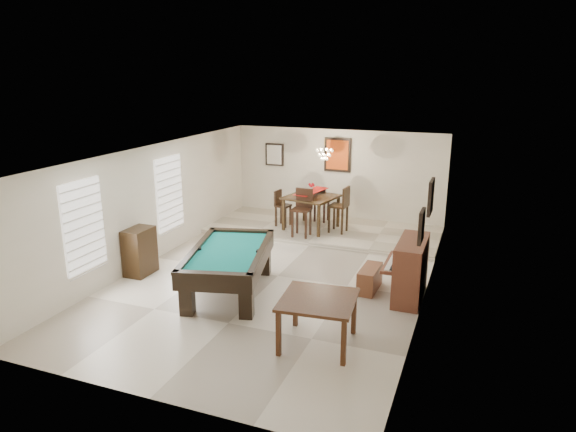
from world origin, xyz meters
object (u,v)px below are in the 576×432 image
Objects in this scene: upright_piano at (404,268)px; pool_table at (229,272)px; flower_vase at (311,187)px; dining_chair_north at (322,204)px; apothecary_chest at (140,251)px; dining_chair_south at (302,213)px; dining_chair_west at (283,208)px; chandelier at (324,150)px; square_table at (318,321)px; dining_table at (311,210)px; piano_bench at (370,279)px; dining_chair_east at (338,209)px.

pool_table is at bearing -162.41° from upright_piano.
dining_chair_north is at bearing 86.37° from flower_vase.
dining_chair_south is (2.44, 3.30, 0.22)m from apothecary_chest.
dining_chair_south is 1.25× the size of dining_chair_west.
chandelier reaches higher than flower_vase.
chandelier is at bearing 56.21° from apothecary_chest.
dining_chair_north is at bearing 87.33° from dining_chair_south.
dining_chair_north is (0.05, 0.77, -0.64)m from flower_vase.
upright_piano is 4.50m from chandelier.
dining_chair_north is 1.75m from chandelier.
apothecary_chest is 4.11m from dining_chair_south.
dining_chair_south reaches higher than upright_piano.
dining_chair_south is at bearing 112.38° from square_table.
dining_chair_north is (0.32, 4.95, 0.17)m from pool_table.
dining_table is 0.77m from dining_chair_north.
piano_bench is at bearing -58.71° from chandelier.
apothecary_chest is (-2.19, 0.17, 0.08)m from pool_table.
dining_table is 1.27× the size of dining_chair_north.
upright_piano is 1.64× the size of piano_bench.
pool_table is 3.33m from upright_piano.
chandelier is (0.30, 0.11, 1.58)m from dining_table.
dining_chair_south is at bearing -124.36° from dining_chair_west.
dining_chair_south is at bearing 93.63° from dining_chair_north.
square_table is at bearing -70.47° from flower_vase.
dining_chair_east is at bearing 124.43° from upright_piano.
dining_chair_north is (-1.88, 6.22, 0.21)m from square_table.
pool_table is 3.49m from dining_chair_south.
dining_table is 1.26× the size of dining_chair_west.
dining_chair_west is at bearing 134.66° from piano_bench.
dining_chair_north is (-2.20, 3.87, 0.37)m from piano_bench.
pool_table is 4.27m from dining_chair_east.
piano_bench is at bearing -127.95° from dining_chair_west.
dining_chair_east is 1.55m from chandelier.
upright_piano reaches higher than pool_table.
dining_chair_north reaches higher than square_table.
pool_table is 4.27m from flower_vase.
dining_chair_west reaches higher than apothecary_chest.
dining_chair_west is at bearing 116.60° from square_table.
upright_piano is at bearing 132.01° from dining_chair_north.
chandelier is at bearing 106.37° from square_table.
pool_table is at bearing 92.49° from dining_chair_north.
dining_chair_south reaches higher than square_table.
dining_chair_west is at bearing 138.12° from dining_chair_south.
dining_chair_north is (2.51, 4.78, 0.10)m from apothecary_chest.
dining_chair_north reaches higher than pool_table.
flower_vase is at bearing -87.84° from dining_chair_east.
flower_vase reaches higher than dining_chair_west.
upright_piano is 4.84m from dining_chair_west.
dining_chair_west is (-0.78, -0.03, -0.02)m from dining_table.
dining_chair_south is 1.72m from chandelier.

